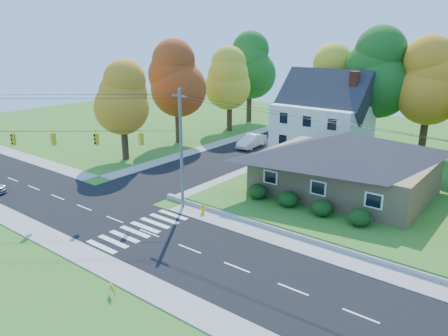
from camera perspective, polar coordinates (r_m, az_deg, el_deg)
name	(u,v)px	position (r m, az deg, el deg)	size (l,w,h in m)	color
ground	(149,233)	(32.90, -9.73, -8.41)	(120.00, 120.00, 0.00)	#3D7923
road_main	(149,233)	(32.89, -9.73, -8.39)	(90.00, 8.00, 0.02)	black
road_cross	(257,147)	(56.58, 4.28, 2.71)	(8.00, 44.00, 0.02)	black
sidewalk_north	(195,212)	(36.09, -3.86, -5.74)	(90.00, 2.00, 0.08)	#9C9A90
sidewalk_south	(92,259)	(30.16, -16.86, -11.34)	(90.00, 2.00, 0.08)	#9C9A90
lawn	(416,190)	(43.93, 23.76, -2.69)	(30.00, 30.00, 0.50)	#3D7923
ranch_house	(345,162)	(39.91, 15.49, 0.82)	(14.60, 10.60, 5.40)	tan
colonial_house	(323,117)	(53.45, 12.81, 6.50)	(10.40, 8.40, 9.60)	silver
hedge_row	(305,203)	(35.41, 10.52, -4.55)	(10.70, 1.70, 1.27)	#163A10
traffic_infrastructure	(158,162)	(32.03, -8.59, 0.81)	(38.10, 10.66, 10.00)	#666059
tree_lot_0	(331,80)	(59.19, 13.81, 11.08)	(6.72, 6.72, 12.51)	#3F2A19
tree_lot_1	(375,73)	(55.93, 19.16, 11.66)	(7.84, 7.84, 14.60)	#3F2A19
tree_lot_2	(431,81)	(55.29, 25.38, 10.24)	(7.28, 7.28, 13.56)	#3F2A19
tree_west_0	(122,98)	(50.96, -13.20, 8.91)	(6.16, 6.16, 11.47)	#3F2A19
tree_west_1	(177,79)	(58.25, -6.16, 11.53)	(7.28, 7.28, 13.56)	#3F2A19
tree_west_2	(230,78)	(65.23, 0.73, 11.63)	(6.72, 6.72, 12.51)	#3F2A19
tree_west_3	(250,66)	(72.74, 3.38, 13.20)	(7.84, 7.84, 14.60)	#3F2A19
white_car	(252,141)	(56.36, 3.62, 3.54)	(1.75, 5.02, 1.65)	silver
fire_hydrant	(203,210)	(35.59, -2.79, -5.44)	(0.46, 0.37, 0.82)	#E9B902
yard_sign	(112,287)	(26.00, -14.46, -14.87)	(0.52, 0.26, 0.70)	black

